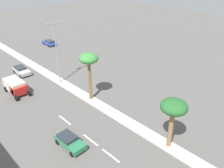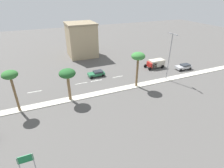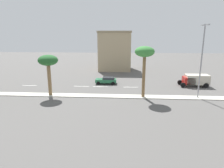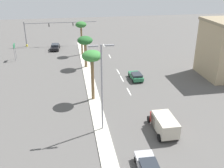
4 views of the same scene
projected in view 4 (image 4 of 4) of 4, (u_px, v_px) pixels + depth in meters
name	position (u px, v px, depth m)	size (l,w,h in m)	color
ground_plane	(97.00, 111.00, 36.81)	(160.00, 160.00, 0.00)	#565451
median_curb	(109.00, 161.00, 26.98)	(1.80, 97.86, 0.12)	beige
lane_stripe_rear	(104.00, 46.00, 68.43)	(0.20, 2.80, 0.01)	silver
lane_stripe_mid	(110.00, 56.00, 60.02)	(0.20, 2.80, 0.01)	silver
lane_stripe_leading	(118.00, 72.00, 50.93)	(0.20, 2.80, 0.01)	silver
lane_stripe_right	(122.00, 79.00, 47.67)	(0.20, 2.80, 0.01)	silver
lane_stripe_front	(129.00, 92.00, 42.56)	(0.20, 2.80, 0.01)	silver
traffic_signal_gantry	(45.00, 30.00, 66.88)	(18.74, 0.53, 6.40)	slate
directional_road_sign	(14.00, 48.00, 56.49)	(0.10, 1.61, 3.72)	gray
palm_tree_outboard	(81.00, 26.00, 58.73)	(2.52, 2.52, 7.61)	brown
palm_tree_inboard	(85.00, 42.00, 51.12)	(3.04, 3.04, 6.36)	olive
palm_tree_right	(92.00, 58.00, 37.34)	(2.90, 2.90, 7.72)	brown
street_lamp_far	(102.00, 83.00, 29.97)	(2.90, 0.24, 10.82)	gray
sedan_black_far	(55.00, 47.00, 64.75)	(2.35, 4.31, 1.36)	black
sedan_green_trailing	(136.00, 76.00, 46.92)	(2.06, 4.13, 1.33)	#287047
sedan_silver_center	(149.00, 167.00, 25.17)	(2.13, 4.48, 1.35)	#B2B2B7
box_truck	(164.00, 123.00, 31.53)	(2.49, 5.31, 2.21)	#B21E19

